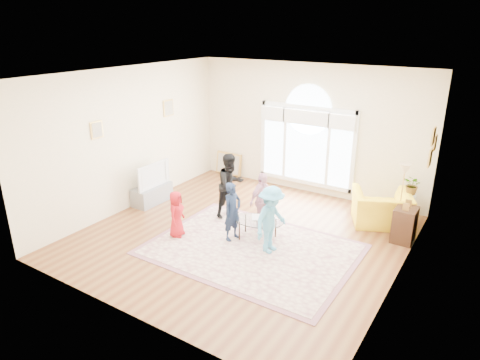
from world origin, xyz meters
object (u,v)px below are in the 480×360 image
Objects in this scene: area_rug at (252,249)px; tv_console at (152,194)px; coffee_table at (258,221)px; armchair at (381,209)px; television at (151,175)px.

tv_console is at bearing 168.07° from area_rug.
coffee_table is 0.98× the size of armchair.
armchair is at bearing 19.28° from tv_console.
armchair is at bearing 19.31° from television.
television is at bearing 168.04° from area_rug.
television reaches higher than armchair.
tv_console is 3.09m from coffee_table.
television reaches higher than area_rug.
tv_console is (-3.19, 0.67, 0.20)m from area_rug.
tv_console is 0.90× the size of coffee_table.
armchair is at bearing 54.01° from area_rug.
area_rug is 2.99m from armchair.
tv_console is at bearing 163.10° from coffee_table.
area_rug is 3.22× the size of coffee_table.
tv_console is at bearing -5.83° from armchair.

